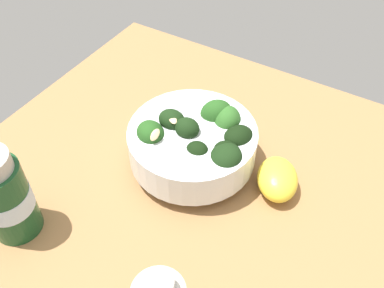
{
  "coord_description": "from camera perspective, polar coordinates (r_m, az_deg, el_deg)",
  "views": [
    {
      "loc": [
        -21.36,
        32.76,
        47.34
      ],
      "look_at": [
        0.07,
        -3.16,
        4.0
      ],
      "focal_mm": 40.28,
      "sensor_mm": 36.0,
      "label": 1
    }
  ],
  "objects": [
    {
      "name": "ground_plane",
      "position": [
        0.63,
        -1.44,
        -5.34
      ],
      "size": [
        61.6,
        61.6,
        3.09
      ],
      "primitive_type": "cube",
      "color": "#996D42"
    },
    {
      "name": "bottle_tall",
      "position": [
        0.56,
        -23.53,
        -6.44
      ],
      "size": [
        6.19,
        6.19,
        13.11
      ],
      "color": "#194723",
      "rests_on": "ground_plane"
    },
    {
      "name": "bowl_of_broccoli",
      "position": [
        0.6,
        0.5,
        0.31
      ],
      "size": [
        18.27,
        17.87,
        9.4
      ],
      "color": "white",
      "rests_on": "ground_plane"
    },
    {
      "name": "lemon_wedge",
      "position": [
        0.6,
        11.24,
        -4.57
      ],
      "size": [
        8.22,
        9.14,
        4.02
      ],
      "primitive_type": "ellipsoid",
      "rotation": [
        0.0,
        0.0,
        2.03
      ],
      "color": "yellow",
      "rests_on": "ground_plane"
    }
  ]
}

